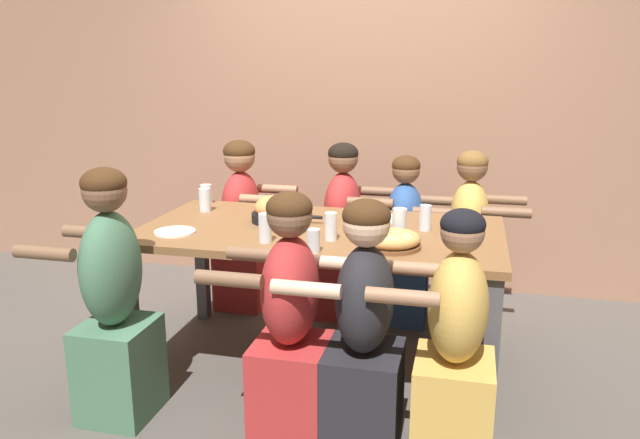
# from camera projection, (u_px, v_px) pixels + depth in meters

# --- Properties ---
(ground_plane) EXTENTS (18.00, 18.00, 0.00)m
(ground_plane) POSITION_uv_depth(u_px,v_px,m) (320.00, 363.00, 3.51)
(ground_plane) COLOR #514C47
(ground_plane) RESTS_ON ground
(restaurant_back_panel) EXTENTS (10.00, 0.06, 3.20)m
(restaurant_back_panel) POSITION_uv_depth(u_px,v_px,m) (367.00, 68.00, 4.46)
(restaurant_back_panel) COLOR #9E7056
(restaurant_back_panel) RESTS_ON ground
(dining_table) EXTENTS (1.91, 1.01, 0.78)m
(dining_table) POSITION_uv_depth(u_px,v_px,m) (320.00, 243.00, 3.34)
(dining_table) COLOR brown
(dining_table) RESTS_ON ground
(pizza_board_main) EXTENTS (0.29, 0.29, 0.07)m
(pizza_board_main) POSITION_uv_depth(u_px,v_px,m) (391.00, 240.00, 2.97)
(pizza_board_main) COLOR brown
(pizza_board_main) RESTS_ON dining_table
(skillet_bowl) EXTENTS (0.40, 0.28, 0.15)m
(skillet_bowl) POSITION_uv_depth(u_px,v_px,m) (276.00, 211.00, 3.45)
(skillet_bowl) COLOR black
(skillet_bowl) RESTS_ON dining_table
(empty_plate_a) EXTENTS (0.21, 0.21, 0.02)m
(empty_plate_a) POSITION_uv_depth(u_px,v_px,m) (384.00, 219.00, 3.50)
(empty_plate_a) COLOR white
(empty_plate_a) RESTS_ON dining_table
(empty_plate_b) EXTENTS (0.21, 0.21, 0.02)m
(empty_plate_b) POSITION_uv_depth(u_px,v_px,m) (175.00, 232.00, 3.23)
(empty_plate_b) COLOR white
(empty_plate_b) RESTS_ON dining_table
(drinking_glass_a) EXTENTS (0.07, 0.07, 0.14)m
(drinking_glass_a) POSITION_uv_depth(u_px,v_px,m) (205.00, 201.00, 3.69)
(drinking_glass_a) COLOR silver
(drinking_glass_a) RESTS_ON dining_table
(drinking_glass_b) EXTENTS (0.06, 0.06, 0.14)m
(drinking_glass_b) POSITION_uv_depth(u_px,v_px,m) (265.00, 230.00, 3.05)
(drinking_glass_b) COLOR silver
(drinking_glass_b) RESTS_ON dining_table
(drinking_glass_c) EXTENTS (0.06, 0.06, 0.11)m
(drinking_glass_c) POSITION_uv_depth(u_px,v_px,m) (313.00, 242.00, 2.90)
(drinking_glass_c) COLOR silver
(drinking_glass_c) RESTS_ON dining_table
(drinking_glass_d) EXTENTS (0.06, 0.06, 0.14)m
(drinking_glass_d) POSITION_uv_depth(u_px,v_px,m) (331.00, 228.00, 3.09)
(drinking_glass_d) COLOR silver
(drinking_glass_d) RESTS_ON dining_table
(drinking_glass_e) EXTENTS (0.06, 0.06, 0.14)m
(drinking_glass_e) POSITION_uv_depth(u_px,v_px,m) (425.00, 219.00, 3.27)
(drinking_glass_e) COLOR silver
(drinking_glass_e) RESTS_ON dining_table
(drinking_glass_f) EXTENTS (0.07, 0.07, 0.12)m
(drinking_glass_f) POSITION_uv_depth(u_px,v_px,m) (206.00, 194.00, 3.90)
(drinking_glass_f) COLOR silver
(drinking_glass_f) RESTS_ON dining_table
(drinking_glass_g) EXTENTS (0.07, 0.07, 0.14)m
(drinking_glass_g) POSITION_uv_depth(u_px,v_px,m) (399.00, 224.00, 3.17)
(drinking_glass_g) COLOR silver
(drinking_glass_g) RESTS_ON dining_table
(diner_near_right) EXTENTS (0.51, 0.40, 1.10)m
(diner_near_right) POSITION_uv_depth(u_px,v_px,m) (454.00, 353.00, 2.54)
(diner_near_right) COLOR gold
(diner_near_right) RESTS_ON ground
(diner_near_left) EXTENTS (0.51, 0.40, 1.20)m
(diner_near_left) POSITION_uv_depth(u_px,v_px,m) (114.00, 306.00, 2.87)
(diner_near_left) COLOR #477556
(diner_near_left) RESTS_ON ground
(diner_far_left) EXTENTS (0.51, 0.40, 1.15)m
(diner_far_left) POSITION_uv_depth(u_px,v_px,m) (242.00, 230.00, 4.23)
(diner_far_left) COLOR #B22D2D
(diner_far_left) RESTS_ON ground
(diner_far_right) EXTENTS (0.51, 0.40, 1.13)m
(diner_far_right) POSITION_uv_depth(u_px,v_px,m) (468.00, 248.00, 3.89)
(diner_far_right) COLOR gold
(diner_far_right) RESTS_ON ground
(diner_far_midright) EXTENTS (0.51, 0.40, 1.08)m
(diner_far_midright) POSITION_uv_depth(u_px,v_px,m) (404.00, 248.00, 3.99)
(diner_far_midright) COLOR #2D5193
(diner_far_midright) RESTS_ON ground
(diner_near_center) EXTENTS (0.51, 0.40, 1.13)m
(diner_near_center) POSITION_uv_depth(u_px,v_px,m) (290.00, 331.00, 2.69)
(diner_near_center) COLOR #B22D2D
(diner_near_center) RESTS_ON ground
(diner_near_midright) EXTENTS (0.51, 0.40, 1.12)m
(diner_near_midright) POSITION_uv_depth(u_px,v_px,m) (363.00, 340.00, 2.62)
(diner_near_midright) COLOR #232328
(diner_near_midright) RESTS_ON ground
(diner_far_center) EXTENTS (0.51, 0.40, 1.15)m
(diner_far_center) POSITION_uv_depth(u_px,v_px,m) (343.00, 238.00, 4.07)
(diner_far_center) COLOR #B22D2D
(diner_far_center) RESTS_ON ground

